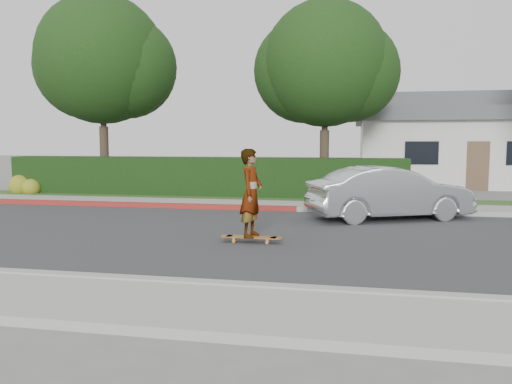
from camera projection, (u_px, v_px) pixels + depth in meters
ground at (231, 236)px, 11.02m from camera, size 120.00×120.00×0.00m
road at (231, 235)px, 11.02m from camera, size 60.00×8.00×0.01m
curb_near at (161, 283)px, 7.01m from camera, size 60.00×0.20×0.15m
sidewalk_near at (134, 305)px, 6.13m from camera, size 60.00×1.60×0.12m
curb_far at (264, 208)px, 15.02m from camera, size 60.00×0.20×0.15m
curb_red_section at (111, 204)px, 15.97m from camera, size 12.00×0.21×0.15m
sidewalk_far at (269, 205)px, 15.90m from camera, size 60.00×1.60×0.12m
planting_strip at (277, 200)px, 17.46m from camera, size 60.00×1.60×0.10m
hedge at (199, 177)px, 18.55m from camera, size 15.00×1.00×1.50m
flowering_shrub at (24, 186)px, 19.48m from camera, size 1.40×1.00×0.90m
tree_left at (104, 64)px, 20.42m from camera, size 5.99×5.21×8.00m
tree_center at (325, 68)px, 19.22m from camera, size 5.66×4.84×7.44m
house at (464, 141)px, 24.90m from camera, size 10.60×8.60×4.30m
skateboard at (251, 237)px, 10.20m from camera, size 1.29×0.25×0.12m
skateboarder at (251, 193)px, 10.11m from camera, size 0.52×0.71×1.80m
car_silver at (389, 193)px, 13.26m from camera, size 4.53×3.11×1.41m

